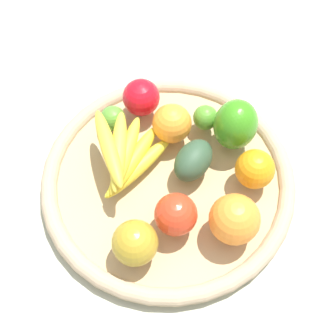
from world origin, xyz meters
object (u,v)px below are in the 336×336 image
avocado (193,160)px  lime_0 (205,118)px  banana_bunch (125,156)px  apple_0 (176,214)px  lime_1 (113,118)px  apple_2 (141,97)px  bell_pepper (236,125)px  apple_1 (135,243)px  orange_0 (234,219)px  orange_1 (172,123)px  orange_2 (255,169)px

avocado → lime_0: (0.07, 0.08, -0.01)m
banana_bunch → apple_0: bearing=-77.8°
lime_1 → apple_2: bearing=11.4°
avocado → lime_1: (-0.09, 0.15, -0.01)m
bell_pepper → lime_1: bearing=-76.6°
apple_1 → orange_0: bearing=-12.8°
apple_0 → banana_bunch: bearing=102.2°
lime_1 → bell_pepper: 0.23m
avocado → orange_1: size_ratio=1.19×
apple_0 → lime_1: 0.23m
apple_0 → orange_0: bearing=-33.1°
lime_1 → apple_1: size_ratio=0.65×
lime_1 → apple_1: apple_1 is taller
orange_0 → bell_pepper: (0.09, 0.15, 0.01)m
banana_bunch → bell_pepper: size_ratio=1.71×
orange_1 → bell_pepper: bell_pepper is taller
apple_0 → orange_1: bearing=65.5°
lime_1 → orange_2: size_ratio=0.69×
avocado → apple_2: bearing=98.8°
avocado → apple_1: 0.18m
banana_bunch → orange_1: bearing=14.5°
orange_2 → orange_0: (-0.08, -0.07, 0.01)m
orange_2 → apple_1: (-0.24, -0.03, 0.00)m
apple_1 → avocado: bearing=32.0°
lime_1 → orange_1: (0.09, -0.07, 0.01)m
banana_bunch → apple_2: bearing=53.6°
orange_2 → bell_pepper: (0.01, 0.09, 0.01)m
avocado → bell_pepper: size_ratio=0.88×
orange_0 → lime_1: bearing=108.2°
lime_0 → lime_1: 0.17m
orange_0 → bell_pepper: bearing=59.0°
bell_pepper → apple_0: bearing=-10.8°
orange_1 → orange_2: orange_1 is taller
lime_1 → orange_1: size_ratio=0.65×
lime_1 → lime_0: bearing=-25.6°
orange_2 → orange_0: bearing=-140.5°
banana_bunch → apple_2: banana_bunch is taller
banana_bunch → bell_pepper: 0.20m
apple_0 → bell_pepper: (0.17, 0.10, 0.01)m
lime_1 → apple_2: (0.06, 0.01, 0.01)m
lime_0 → bell_pepper: bell_pepper is taller
apple_2 → orange_1: bearing=-72.9°
orange_1 → orange_0: (0.00, -0.21, 0.01)m
lime_0 → apple_1: apple_1 is taller
lime_0 → orange_2: bearing=-82.6°
lime_1 → orange_2: orange_2 is taller
orange_1 → apple_2: size_ratio=1.02×
avocado → lime_1: 0.18m
orange_2 → orange_0: size_ratio=0.83×
apple_1 → bell_pepper: size_ratio=0.75×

